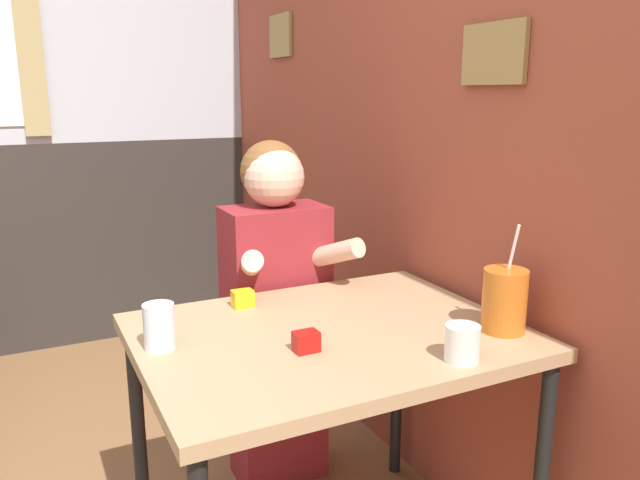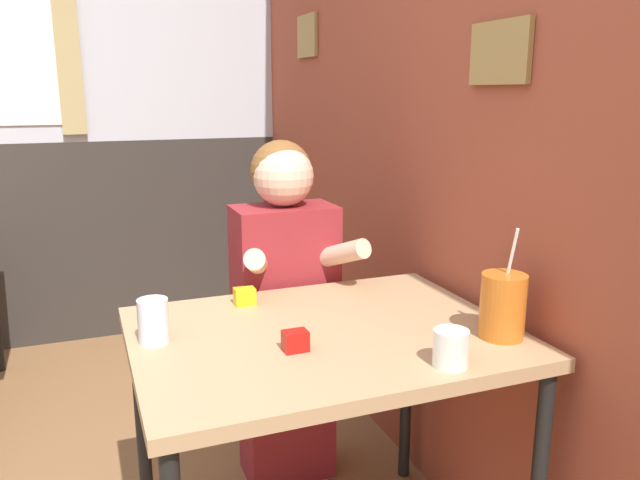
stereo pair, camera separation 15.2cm
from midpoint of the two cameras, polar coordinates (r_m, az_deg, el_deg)
brick_wall_right at (r=2.54m, az=1.33°, el=13.22°), size 0.08×4.53×2.70m
main_table at (r=1.68m, az=-1.85°, el=-10.60°), size 0.98×0.76×0.75m
person_seated at (r=2.16m, az=-6.04°, el=-6.33°), size 0.42×0.40×1.21m
cocktail_pitcher at (r=1.67m, az=14.03°, el=-5.41°), size 0.11×0.11×0.29m
glass_near_pitcher at (r=1.59m, az=-17.20°, el=-7.62°), size 0.08×0.08×0.11m
glass_center at (r=1.48m, az=10.00°, el=-9.32°), size 0.08×0.08×0.09m
condiment_ketchup at (r=1.52m, az=-4.18°, el=-9.30°), size 0.06×0.04×0.05m
condiment_mustard at (r=1.84m, az=-9.45°, el=-5.35°), size 0.06×0.04×0.05m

